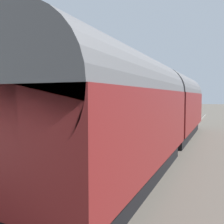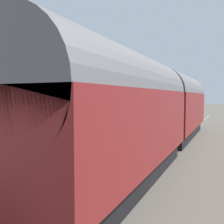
% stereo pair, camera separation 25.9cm
% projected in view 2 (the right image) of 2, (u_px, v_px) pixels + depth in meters
% --- Properties ---
extents(ground_plane, '(160.00, 160.00, 0.00)m').
position_uv_depth(ground_plane, '(140.00, 150.00, 12.94)').
color(ground_plane, '#4C473F').
extents(platform, '(32.00, 6.03, 0.95)m').
position_uv_depth(platform, '(76.00, 135.00, 14.62)').
color(platform, '#A39B8C').
rests_on(platform, ground).
extents(platform_edge_coping, '(32.00, 0.36, 0.02)m').
position_uv_depth(platform_edge_coping, '(120.00, 130.00, 13.38)').
color(platform_edge_coping, beige).
rests_on(platform_edge_coping, platform).
extents(rail_near, '(52.00, 0.08, 0.14)m').
position_uv_depth(rail_near, '(171.00, 151.00, 12.24)').
color(rail_near, gray).
rests_on(rail_near, ground).
extents(rail_far, '(52.00, 0.08, 0.14)m').
position_uv_depth(rail_far, '(143.00, 149.00, 12.86)').
color(rail_far, gray).
rests_on(rail_far, ground).
extents(train, '(19.42, 2.73, 4.32)m').
position_uv_depth(train, '(159.00, 108.00, 12.62)').
color(train, black).
rests_on(train, ground).
extents(bench_near_building, '(1.41, 0.46, 0.88)m').
position_uv_depth(bench_near_building, '(101.00, 117.00, 16.03)').
color(bench_near_building, '#26727F').
rests_on(bench_near_building, platform).
extents(bench_mid_platform, '(1.42, 0.49, 0.88)m').
position_uv_depth(bench_mid_platform, '(132.00, 112.00, 21.29)').
color(bench_mid_platform, '#26727F').
rests_on(bench_mid_platform, platform).
extents(planter_by_door, '(0.48, 0.48, 0.85)m').
position_uv_depth(planter_by_door, '(134.00, 115.00, 18.25)').
color(planter_by_door, black).
rests_on(planter_by_door, platform).
extents(planter_bench_right, '(0.49, 0.49, 0.74)m').
position_uv_depth(planter_bench_right, '(96.00, 117.00, 17.46)').
color(planter_bench_right, black).
rests_on(planter_bench_right, platform).
extents(planter_bench_left, '(0.77, 0.32, 0.60)m').
position_uv_depth(planter_bench_left, '(141.00, 115.00, 20.80)').
color(planter_bench_left, '#9E5138').
rests_on(planter_bench_left, platform).
extents(planter_edge_near, '(0.55, 0.55, 0.83)m').
position_uv_depth(planter_edge_near, '(128.00, 114.00, 19.26)').
color(planter_edge_near, black).
rests_on(planter_edge_near, platform).
extents(planter_under_sign, '(0.85, 0.32, 0.60)m').
position_uv_depth(planter_under_sign, '(119.00, 113.00, 22.90)').
color(planter_under_sign, '#9E5138').
rests_on(planter_under_sign, platform).
extents(tree_far_left, '(4.57, 4.71, 9.12)m').
position_uv_depth(tree_far_left, '(49.00, 59.00, 23.47)').
color(tree_far_left, '#4C3828').
rests_on(tree_far_left, ground).
extents(tree_behind_building, '(3.65, 3.49, 5.85)m').
position_uv_depth(tree_behind_building, '(13.00, 77.00, 17.65)').
color(tree_behind_building, '#4C3828').
rests_on(tree_behind_building, ground).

